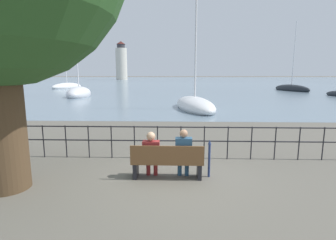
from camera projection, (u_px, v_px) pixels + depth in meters
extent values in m
plane|color=#605B51|center=(167.00, 177.00, 6.81)|extent=(1000.00, 1000.00, 0.00)
cube|color=slate|center=(177.00, 79.00, 162.62)|extent=(600.00, 300.00, 0.01)
cylinder|color=#4C3823|center=(1.00, 120.00, 5.89)|extent=(1.01, 1.01, 3.25)
cube|color=brown|center=(167.00, 162.00, 6.74)|extent=(1.84, 0.45, 0.05)
cube|color=brown|center=(167.00, 155.00, 6.49)|extent=(1.84, 0.04, 0.45)
cube|color=black|center=(136.00, 170.00, 6.80)|extent=(0.10, 0.41, 0.40)
cube|color=black|center=(199.00, 170.00, 6.75)|extent=(0.10, 0.41, 0.40)
cylinder|color=maroon|center=(148.00, 167.00, 6.94)|extent=(0.11, 0.11, 0.45)
cylinder|color=maroon|center=(156.00, 167.00, 6.93)|extent=(0.11, 0.11, 0.45)
cube|color=maroon|center=(152.00, 158.00, 6.80)|extent=(0.36, 0.26, 0.14)
cube|color=maroon|center=(151.00, 151.00, 6.68)|extent=(0.43, 0.24, 0.53)
sphere|color=tan|center=(151.00, 136.00, 6.62)|extent=(0.22, 0.22, 0.22)
cylinder|color=navy|center=(180.00, 167.00, 6.91)|extent=(0.11, 0.11, 0.45)
cylinder|color=navy|center=(187.00, 167.00, 6.91)|extent=(0.11, 0.11, 0.45)
cube|color=navy|center=(183.00, 158.00, 6.78)|extent=(0.36, 0.26, 0.14)
cube|color=navy|center=(184.00, 150.00, 6.65)|extent=(0.42, 0.24, 0.61)
sphere|color=#A87A5B|center=(184.00, 134.00, 6.58)|extent=(0.20, 0.20, 0.20)
cylinder|color=black|center=(21.00, 141.00, 8.43)|extent=(0.04, 0.04, 1.05)
cylinder|color=black|center=(43.00, 141.00, 8.40)|extent=(0.04, 0.04, 1.05)
cylinder|color=black|center=(66.00, 141.00, 8.38)|extent=(0.04, 0.04, 1.05)
cylinder|color=black|center=(89.00, 142.00, 8.35)|extent=(0.04, 0.04, 1.05)
cylinder|color=black|center=(112.00, 142.00, 8.33)|extent=(0.04, 0.04, 1.05)
cylinder|color=black|center=(134.00, 142.00, 8.30)|extent=(0.04, 0.04, 1.05)
cylinder|color=black|center=(158.00, 142.00, 8.28)|extent=(0.04, 0.04, 1.05)
cylinder|color=black|center=(181.00, 142.00, 8.25)|extent=(0.04, 0.04, 1.05)
cylinder|color=black|center=(204.00, 143.00, 8.23)|extent=(0.04, 0.04, 1.05)
cylinder|color=black|center=(228.00, 143.00, 8.20)|extent=(0.04, 0.04, 1.05)
cylinder|color=black|center=(251.00, 143.00, 8.18)|extent=(0.04, 0.04, 1.05)
cylinder|color=black|center=(275.00, 143.00, 8.15)|extent=(0.04, 0.04, 1.05)
cylinder|color=black|center=(299.00, 144.00, 8.13)|extent=(0.04, 0.04, 1.05)
cylinder|color=black|center=(323.00, 144.00, 8.10)|extent=(0.04, 0.04, 1.05)
cylinder|color=black|center=(169.00, 127.00, 8.18)|extent=(13.97, 0.04, 0.04)
cylinder|color=black|center=(169.00, 141.00, 8.26)|extent=(13.97, 0.04, 0.04)
cylinder|color=navy|center=(209.00, 161.00, 6.78)|extent=(0.06, 0.06, 0.88)
cone|color=navy|center=(210.00, 142.00, 6.70)|extent=(0.09, 0.09, 0.12)
ellipsoid|color=white|center=(67.00, 87.00, 51.49)|extent=(4.78, 7.57, 1.56)
cylinder|color=silver|center=(65.00, 56.00, 50.49)|extent=(0.14, 0.14, 10.79)
ellipsoid|color=silver|center=(79.00, 94.00, 31.61)|extent=(2.72, 5.63, 1.78)
cylinder|color=silver|center=(77.00, 61.00, 30.94)|extent=(0.14, 0.14, 6.75)
ellipsoid|color=white|center=(195.00, 106.00, 20.20)|extent=(3.74, 7.62, 1.38)
cylinder|color=silver|center=(196.00, 34.00, 19.30)|extent=(0.14, 0.14, 9.79)
ellipsoid|color=black|center=(291.00, 89.00, 43.41)|extent=(3.69, 8.62, 1.50)
cylinder|color=silver|center=(294.00, 54.00, 42.46)|extent=(0.14, 0.14, 10.32)
cylinder|color=beige|center=(121.00, 64.00, 138.18)|extent=(5.93, 5.93, 16.34)
cylinder|color=#2D2D33|center=(121.00, 46.00, 136.62)|extent=(4.15, 4.15, 1.99)
cone|color=#4C1E19|center=(121.00, 43.00, 136.31)|extent=(4.74, 4.74, 1.59)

